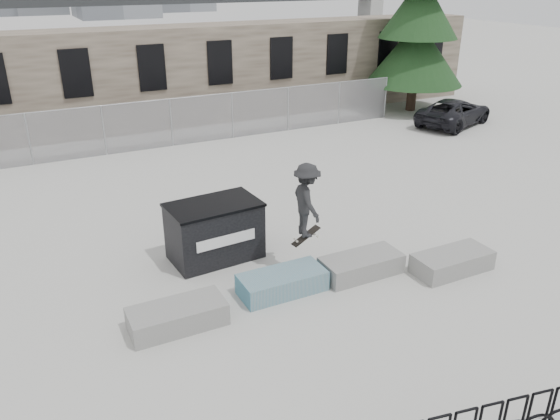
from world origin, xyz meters
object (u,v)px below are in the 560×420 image
Objects in this scene: planter_offset at (452,261)px; dumpster at (215,231)px; planter_far_left at (177,315)px; spruce_tree at (419,16)px; skateboarder at (307,200)px; planter_center_left at (282,282)px; planter_center_right at (361,264)px; suv at (454,112)px.

dumpster reaches higher than planter_offset.
spruce_tree is at bearing 38.21° from planter_far_left.
skateboarder is at bearing 13.05° from planter_far_left.
dumpster is at bearing 109.25° from planter_center_left.
planter_offset is at bearing -22.42° from planter_center_right.
suv is at bearing 34.33° from planter_center_left.
dumpster is (-4.98, 3.28, 0.50)m from planter_offset.
planter_far_left is 19.36m from suv.
suv is at bearing 30.61° from planter_far_left.
planter_center_right is at bearing 0.94° from planter_far_left.
dumpster reaches higher than planter_center_left.
planter_center_left is 1.00× the size of planter_center_right.
planter_offset is 3.98m from skateboarder.
skateboarder is (1.73, -1.67, 1.14)m from dumpster.
skateboarder reaches higher than planter_center_left.
planter_offset is at bearing -37.50° from dumpster.
planter_far_left is at bearing -129.57° from dumpster.
planter_far_left is 4.64m from planter_center_right.
spruce_tree is 5.74× the size of skateboarder.
planter_center_right is at bearing -44.09° from dumpster.
skateboarder reaches higher than dumpster.
spruce_tree reaches higher than dumpster.
planter_center_right is 2.28m from planter_offset.
planter_far_left is at bearing -175.06° from planter_center_left.
planter_center_right is at bearing 157.58° from planter_offset.
skateboarder is (-13.29, -12.41, -2.83)m from spruce_tree.
spruce_tree reaches higher than planter_center_right.
suv reaches higher than planter_center_left.
planter_center_left is at bearing 166.41° from planter_offset.
planter_center_left is 19.78m from spruce_tree.
spruce_tree is (16.79, 13.21, 4.47)m from planter_far_left.
spruce_tree is 5.31m from suv.
planter_offset is at bearing -125.63° from spruce_tree.
skateboarder is at bearing 147.44° from planter_center_right.
spruce_tree is at bearing 54.37° from planter_offset.
planter_offset is at bearing -6.70° from planter_far_left.
planter_far_left is 3.94m from skateboarder.
planter_offset is 0.17× the size of spruce_tree.
planter_center_left is at bearing 4.94° from planter_far_left.
planter_center_left is 0.84× the size of dumpster.
skateboarder reaches higher than planter_far_left.
dumpster is 0.21× the size of spruce_tree.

